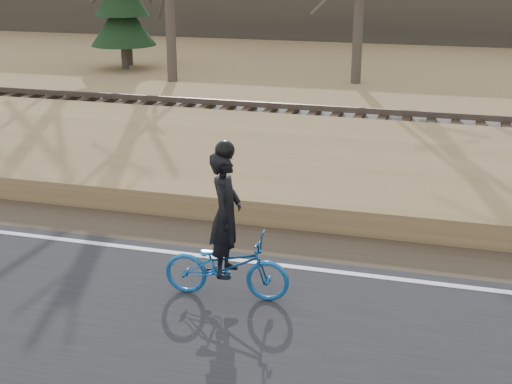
# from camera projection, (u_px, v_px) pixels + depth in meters

# --- Properties ---
(edge_line) EXTENTS (120.00, 0.12, 0.01)m
(edge_line) POSITION_uv_depth(u_px,v_px,m) (5.00, 233.00, 12.06)
(edge_line) COLOR silver
(edge_line) RESTS_ON road
(shoulder) EXTENTS (120.00, 1.60, 0.04)m
(shoulder) POSITION_uv_depth(u_px,v_px,m) (38.00, 215.00, 12.99)
(shoulder) COLOR #473A2B
(shoulder) RESTS_ON ground
(embankment) EXTENTS (120.00, 5.00, 0.44)m
(embankment) POSITION_uv_depth(u_px,v_px,m) (112.00, 160.00, 15.65)
(embankment) COLOR #99794E
(embankment) RESTS_ON ground
(ballast) EXTENTS (120.00, 3.00, 0.45)m
(ballast) POSITION_uv_depth(u_px,v_px,m) (177.00, 122.00, 19.11)
(ballast) COLOR slate
(ballast) RESTS_ON ground
(railroad) EXTENTS (120.00, 2.40, 0.29)m
(railroad) POSITION_uv_depth(u_px,v_px,m) (177.00, 111.00, 19.01)
(railroad) COLOR black
(railroad) RESTS_ON ballast
(cyclist) EXTENTS (1.78, 0.73, 2.23)m
(cyclist) POSITION_uv_depth(u_px,v_px,m) (226.00, 249.00, 9.64)
(cyclist) COLOR #17579E
(cyclist) RESTS_ON road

